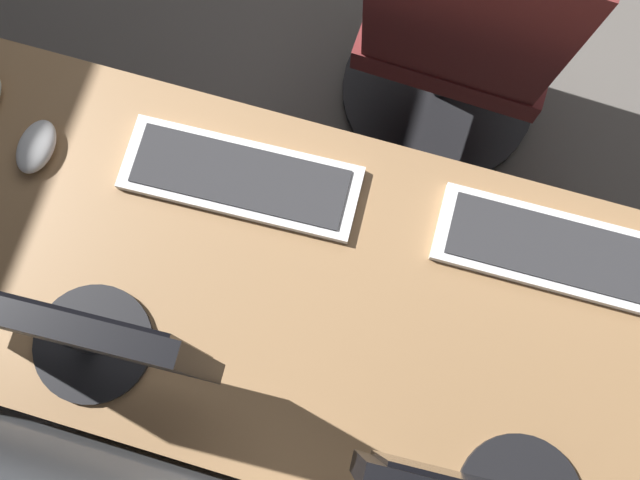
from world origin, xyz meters
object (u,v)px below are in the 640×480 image
(drawer_pedestal, at_px, (223,313))
(keyboard_main, at_px, (241,178))
(office_chair, at_px, (459,38))
(keyboard_spare, at_px, (557,251))
(mouse_spare, at_px, (36,147))
(monitor_primary, at_px, (34,322))

(drawer_pedestal, xyz_separation_m, keyboard_main, (-0.02, -0.20, 0.39))
(keyboard_main, distance_m, office_chair, 0.70)
(keyboard_spare, height_order, mouse_spare, mouse_spare)
(office_chair, bearing_deg, keyboard_main, 59.81)
(monitor_primary, xyz_separation_m, mouse_spare, (0.22, -0.30, -0.24))
(keyboard_spare, distance_m, mouse_spare, 0.93)
(monitor_primary, xyz_separation_m, keyboard_main, (-0.15, -0.34, -0.25))
(monitor_primary, distance_m, keyboard_spare, 0.84)
(drawer_pedestal, bearing_deg, monitor_primary, 49.42)
(mouse_spare, bearing_deg, keyboard_spare, -175.58)
(monitor_primary, distance_m, mouse_spare, 0.44)
(drawer_pedestal, bearing_deg, office_chair, -114.71)
(keyboard_spare, xyz_separation_m, mouse_spare, (0.93, 0.07, 0.01))
(keyboard_main, relative_size, mouse_spare, 4.09)
(mouse_spare, bearing_deg, keyboard_main, -172.63)
(drawer_pedestal, bearing_deg, keyboard_main, -96.91)
(monitor_primary, relative_size, keyboard_spare, 1.14)
(drawer_pedestal, height_order, office_chair, office_chair)
(monitor_primary, height_order, office_chair, monitor_primary)
(drawer_pedestal, relative_size, mouse_spare, 6.68)
(keyboard_main, distance_m, keyboard_spare, 0.56)
(monitor_primary, height_order, keyboard_spare, monitor_primary)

